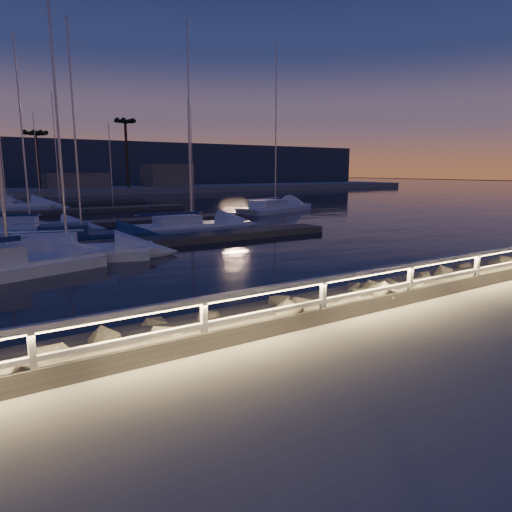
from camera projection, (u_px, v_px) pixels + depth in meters
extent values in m
plane|color=#A39F94|center=(383.00, 308.00, 11.53)|extent=(400.00, 400.00, 0.00)
cube|color=#A39F94|center=(475.00, 343.00, 9.48)|extent=(240.00, 5.00, 0.20)
cube|color=#69655A|center=(341.00, 305.00, 12.83)|extent=(240.00, 3.45, 1.29)
plane|color=black|center=(22.00, 194.00, 77.77)|extent=(320.00, 320.00, 0.00)
plane|color=black|center=(380.00, 353.00, 11.76)|extent=(400.00, 400.00, 0.00)
cube|color=silver|center=(33.00, 359.00, 7.19)|extent=(0.11, 0.11, 1.00)
cube|color=silver|center=(204.00, 325.00, 8.78)|extent=(0.11, 0.11, 1.00)
cube|color=silver|center=(323.00, 301.00, 10.38)|extent=(0.11, 0.11, 1.00)
cube|color=silver|center=(410.00, 283.00, 11.97)|extent=(0.11, 0.11, 1.00)
cube|color=silver|center=(476.00, 270.00, 13.56)|extent=(0.11, 0.11, 1.00)
cube|color=silver|center=(385.00, 269.00, 11.35)|extent=(44.00, 0.12, 0.12)
cube|color=silver|center=(384.00, 289.00, 11.44)|extent=(44.00, 0.09, 0.09)
cube|color=#E9C269|center=(385.00, 273.00, 11.34)|extent=(44.00, 0.04, 0.03)
sphere|color=#69655A|center=(45.00, 367.00, 8.41)|extent=(1.07, 1.07, 1.07)
sphere|color=#69655A|center=(298.00, 313.00, 11.68)|extent=(0.96, 0.96, 0.96)
sphere|color=#69655A|center=(6.00, 370.00, 8.53)|extent=(0.95, 0.95, 0.95)
sphere|color=#69655A|center=(379.00, 289.00, 14.87)|extent=(0.71, 0.71, 0.71)
cube|color=#5C554C|center=(156.00, 241.00, 24.83)|extent=(22.00, 2.00, 0.40)
cube|color=#5C554C|center=(107.00, 224.00, 33.10)|extent=(22.00, 2.00, 0.40)
cube|color=#5C554C|center=(73.00, 211.00, 43.02)|extent=(22.00, 2.00, 0.40)
cube|color=#5C554C|center=(51.00, 203.00, 52.93)|extent=(22.00, 2.00, 0.40)
cube|color=#A39F94|center=(26.00, 193.00, 72.73)|extent=(160.00, 14.00, 1.20)
cube|color=gray|center=(76.00, 183.00, 77.53)|extent=(10.00, 6.00, 3.00)
cube|color=gray|center=(167.00, 177.00, 85.06)|extent=(8.00, 7.00, 4.60)
cylinder|color=#463620|center=(37.00, 160.00, 72.02)|extent=(0.44, 0.44, 9.00)
cylinder|color=#463620|center=(127.00, 154.00, 78.40)|extent=(0.44, 0.44, 11.50)
cube|color=white|center=(10.00, 272.00, 17.60)|extent=(7.28, 4.07, 0.59)
cube|color=white|center=(9.00, 263.00, 17.53)|extent=(7.75, 3.89, 0.16)
cube|color=white|center=(68.00, 257.00, 20.65)|extent=(7.43, 4.13, 0.55)
cube|color=white|center=(67.00, 249.00, 20.59)|extent=(7.91, 3.94, 0.15)
cube|color=white|center=(43.00, 243.00, 20.23)|extent=(3.11, 2.43, 0.65)
cylinder|color=silver|center=(56.00, 106.00, 19.43)|extent=(0.12, 0.12, 12.26)
cylinder|color=silver|center=(30.00, 232.00, 20.00)|extent=(4.28, 1.24, 0.08)
cube|color=navy|center=(82.00, 240.00, 25.84)|extent=(6.88, 3.65, 0.47)
cube|color=navy|center=(82.00, 234.00, 25.79)|extent=(7.34, 3.46, 0.13)
cube|color=navy|center=(64.00, 230.00, 25.44)|extent=(2.86, 2.19, 0.56)
cylinder|color=silver|center=(74.00, 129.00, 24.71)|extent=(0.10, 0.10, 11.38)
cylinder|color=silver|center=(55.00, 222.00, 25.21)|extent=(4.00, 1.02, 0.07)
cube|color=white|center=(192.00, 229.00, 30.59)|extent=(7.43, 2.84, 0.49)
cube|color=white|center=(192.00, 224.00, 30.53)|extent=(8.02, 2.51, 0.13)
cube|color=white|center=(177.00, 220.00, 29.98)|extent=(2.94, 1.98, 0.58)
cylinder|color=silver|center=(189.00, 125.00, 29.33)|extent=(0.11, 0.11, 12.68)
cylinder|color=silver|center=(170.00, 214.00, 29.65)|extent=(4.56, 0.33, 0.07)
cube|color=white|center=(31.00, 231.00, 29.44)|extent=(6.98, 4.16, 0.48)
cube|color=white|center=(31.00, 226.00, 29.39)|extent=(7.40, 4.01, 0.13)
cube|color=white|center=(15.00, 222.00, 29.10)|extent=(2.96, 2.37, 0.56)
cylinder|color=silver|center=(22.00, 133.00, 28.30)|extent=(0.10, 0.10, 11.50)
cylinder|color=silver|center=(6.00, 215.00, 28.91)|extent=(3.96, 1.35, 0.07)
cube|color=white|center=(275.00, 210.00, 44.55)|extent=(9.02, 5.45, 0.57)
cube|color=white|center=(275.00, 207.00, 44.48)|extent=(9.56, 5.28, 0.16)
cube|color=white|center=(268.00, 203.00, 43.50)|extent=(3.84, 3.10, 0.68)
cylinder|color=silver|center=(276.00, 127.00, 43.08)|extent=(0.13, 0.13, 14.86)
cylinder|color=silver|center=(264.00, 198.00, 42.95)|extent=(5.09, 1.80, 0.08)
cube|color=white|center=(5.00, 209.00, 46.07)|extent=(9.21, 5.07, 0.63)
cube|color=white|center=(5.00, 205.00, 45.99)|extent=(9.81, 4.83, 0.17)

